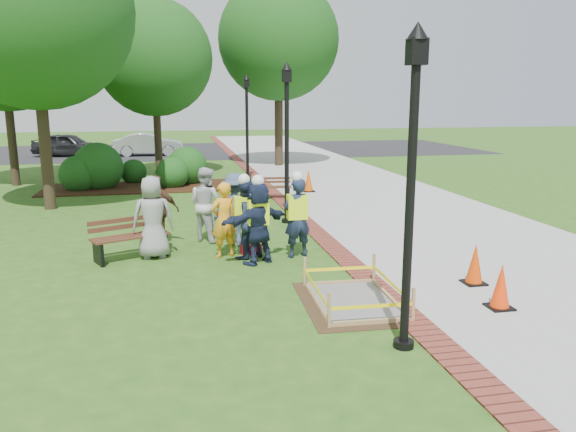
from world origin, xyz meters
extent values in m
plane|color=#285116|center=(0.00, 0.00, 0.00)|extent=(100.00, 100.00, 0.00)
cube|color=#9E9E99|center=(5.00, 10.00, 0.01)|extent=(6.00, 60.00, 0.02)
cube|color=maroon|center=(1.75, 10.00, 0.01)|extent=(0.50, 60.00, 0.03)
cube|color=#381E0F|center=(-3.00, 12.00, 0.02)|extent=(7.00, 3.00, 0.05)
cube|color=black|center=(0.00, 27.00, 0.00)|extent=(36.00, 12.00, 0.01)
cube|color=#47331E|center=(1.12, -1.24, 0.00)|extent=(1.79, 2.37, 0.01)
cube|color=slate|center=(1.12, -1.24, 0.02)|extent=(1.27, 1.85, 0.04)
cube|color=tan|center=(1.12, -1.24, 0.04)|extent=(1.39, 1.97, 0.08)
cube|color=tan|center=(1.12, -1.24, 0.28)|extent=(1.43, 2.00, 0.55)
cube|color=yellow|center=(1.12, -1.24, 0.30)|extent=(1.37, 1.95, 0.06)
cube|color=#522A1C|center=(-2.68, 2.20, 0.49)|extent=(1.64, 1.09, 0.04)
cube|color=#522A1C|center=(-2.79, 2.43, 0.73)|extent=(1.47, 0.70, 0.26)
cube|color=black|center=(-2.68, 2.20, 0.23)|extent=(1.54, 1.08, 0.47)
cube|color=brown|center=(1.48, 8.69, 0.41)|extent=(1.35, 0.52, 0.04)
cube|color=brown|center=(1.50, 8.90, 0.61)|extent=(1.32, 0.17, 0.21)
cube|color=black|center=(1.48, 8.69, 0.19)|extent=(1.24, 0.56, 0.39)
cube|color=black|center=(3.33, -1.99, 0.03)|extent=(0.39, 0.39, 0.05)
cone|color=#FB3707|center=(3.33, -1.99, 0.41)|extent=(0.30, 0.30, 0.71)
cube|color=black|center=(3.56, -0.79, 0.03)|extent=(0.39, 0.39, 0.05)
cone|color=#DE3D07|center=(3.56, -0.79, 0.41)|extent=(0.31, 0.31, 0.72)
cube|color=black|center=(3.03, 9.80, 0.03)|extent=(0.42, 0.42, 0.05)
cone|color=#E35307|center=(3.03, 9.80, 0.44)|extent=(0.33, 0.33, 0.77)
cube|color=#A50C25|center=(-0.14, 2.09, 0.11)|extent=(0.47, 0.31, 0.22)
cylinder|color=black|center=(1.25, -3.00, 1.90)|extent=(0.12, 0.12, 3.80)
cube|color=black|center=(1.25, -3.00, 3.90)|extent=(0.22, 0.22, 0.32)
cone|color=black|center=(1.25, -3.00, 4.15)|extent=(0.28, 0.28, 0.22)
cylinder|color=black|center=(1.25, -3.00, 0.05)|extent=(0.28, 0.28, 0.10)
cylinder|color=black|center=(1.25, 5.00, 1.90)|extent=(0.12, 0.12, 3.80)
cube|color=black|center=(1.25, 5.00, 3.90)|extent=(0.22, 0.22, 0.32)
cone|color=black|center=(1.25, 5.00, 4.15)|extent=(0.28, 0.28, 0.22)
cylinder|color=black|center=(1.25, 5.00, 0.05)|extent=(0.28, 0.28, 0.10)
cylinder|color=black|center=(1.25, 13.00, 1.90)|extent=(0.12, 0.12, 3.80)
cube|color=black|center=(1.25, 13.00, 3.90)|extent=(0.22, 0.22, 0.32)
cone|color=black|center=(1.25, 13.00, 4.15)|extent=(0.28, 0.28, 0.22)
cylinder|color=black|center=(1.25, 13.00, 0.05)|extent=(0.28, 0.28, 0.10)
cylinder|color=#3D2D1E|center=(-5.48, 8.36, 2.39)|extent=(0.34, 0.34, 4.79)
sphere|color=#194714|center=(-5.48, 8.36, 5.82)|extent=(5.70, 5.70, 5.70)
cylinder|color=#3D2D1E|center=(-2.32, 14.98, 2.05)|extent=(0.31, 0.31, 4.09)
sphere|color=#194714|center=(-2.32, 14.98, 4.97)|extent=(4.82, 4.82, 4.82)
cylinder|color=#3D2D1E|center=(3.49, 17.97, 2.51)|extent=(0.40, 0.40, 5.01)
sphere|color=#194714|center=(3.49, 17.97, 6.09)|extent=(5.82, 5.82, 5.82)
cylinder|color=#3D2D1E|center=(-7.75, 13.63, 2.30)|extent=(0.31, 0.31, 4.60)
sphere|color=#194714|center=(-7.75, 13.63, 5.59)|extent=(5.54, 5.54, 5.54)
sphere|color=#194714|center=(-5.16, 11.89, 0.00)|extent=(1.39, 1.39, 1.39)
sphere|color=#194714|center=(-4.50, 12.27, 0.00)|extent=(1.86, 1.86, 1.86)
sphere|color=#194714|center=(-1.78, 11.90, 0.00)|extent=(1.24, 1.24, 1.24)
sphere|color=#194714|center=(-1.20, 12.78, 0.00)|extent=(1.58, 1.58, 1.58)
sphere|color=#194714|center=(-3.29, 13.37, 0.00)|extent=(1.03, 1.03, 1.03)
imported|color=gray|center=(-2.20, 2.20, 0.88)|extent=(0.58, 0.39, 1.76)
imported|color=orange|center=(-0.74, 1.97, 0.81)|extent=(0.60, 0.51, 1.61)
imported|color=silver|center=(-1.02, 3.45, 0.88)|extent=(0.65, 0.66, 1.76)
imported|color=brown|center=(-2.12, 3.27, 0.81)|extent=(0.56, 0.40, 1.62)
imported|color=#394A65|center=(-0.39, 2.88, 0.84)|extent=(0.63, 0.53, 1.67)
imported|color=#192B41|center=(-0.09, 1.35, 0.85)|extent=(0.64, 0.56, 1.69)
cube|color=#D0F814|center=(-0.09, 1.35, 1.09)|extent=(0.42, 0.26, 0.52)
sphere|color=white|center=(-0.09, 1.35, 1.72)|extent=(0.25, 0.25, 0.25)
imported|color=#1A2F46|center=(0.79, 1.66, 0.85)|extent=(0.62, 0.49, 1.70)
cube|color=#D0F814|center=(0.79, 1.66, 1.09)|extent=(0.42, 0.26, 0.52)
sphere|color=white|center=(0.79, 1.66, 1.72)|extent=(0.25, 0.25, 0.25)
imported|color=#1C294B|center=(-0.31, 1.79, 0.83)|extent=(0.63, 0.54, 1.66)
cube|color=#D0F814|center=(-0.31, 1.79, 1.06)|extent=(0.42, 0.26, 0.52)
sphere|color=white|center=(-0.31, 1.79, 1.68)|extent=(0.25, 0.25, 0.25)
imported|color=black|center=(-7.62, 24.80, 0.00)|extent=(2.98, 4.84, 1.47)
imported|color=#BABBC0|center=(-3.09, 24.39, 0.00)|extent=(2.00, 4.41, 1.43)
camera|label=1|loc=(-1.74, -9.68, 3.35)|focal=35.00mm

